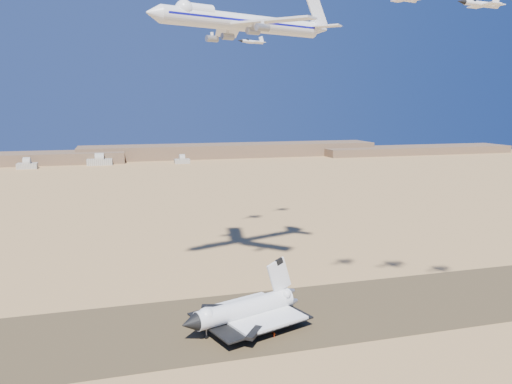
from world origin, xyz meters
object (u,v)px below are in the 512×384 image
object	(u,v)px
crew_b	(272,331)
carrier_747	(239,22)
chase_jet_b	(480,4)
chase_jet_d	(252,42)
shuttle	(244,311)
crew_a	(271,329)
crew_c	(274,335)
chase_jet_e	(291,34)

from	to	relation	value
crew_b	carrier_747	bearing A→B (deg)	-17.14
chase_jet_b	chase_jet_d	world-z (taller)	chase_jet_d
shuttle	crew_b	world-z (taller)	shuttle
crew_b	chase_jet_b	world-z (taller)	chase_jet_b
shuttle	chase_jet_d	bearing A→B (deg)	53.95
crew_a	crew_c	bearing A→B (deg)	-163.58
shuttle	crew_c	distance (m)	13.17
chase_jet_b	chase_jet_d	size ratio (longest dim) A/B	1.09
chase_jet_b	carrier_747	bearing A→B (deg)	123.39
crew_c	chase_jet_b	bearing A→B (deg)	-165.67
carrier_747	crew_b	bearing A→B (deg)	-106.12
shuttle	crew_b	xyz separation A→B (m)	(7.81, -6.60, -4.94)
shuttle	crew_a	distance (m)	10.56
crew_a	chase_jet_d	xyz separation A→B (m)	(18.32, 90.42, 101.64)
crew_b	chase_jet_e	bearing A→B (deg)	-41.42
crew_b	chase_jet_b	size ratio (longest dim) A/B	0.10
carrier_747	crew_b	size ratio (longest dim) A/B	47.98
crew_a	chase_jet_e	bearing A→B (deg)	-1.37
carrier_747	shuttle	bearing A→B (deg)	-119.89
carrier_747	chase_jet_e	bearing A→B (deg)	38.48
chase_jet_b	chase_jet_e	world-z (taller)	chase_jet_e
carrier_747	chase_jet_d	world-z (taller)	carrier_747
crew_a	chase_jet_b	distance (m)	115.62
carrier_747	crew_c	xyz separation A→B (m)	(1.02, -40.80, -101.46)
shuttle	crew_c	bearing A→B (deg)	-71.63
shuttle	carrier_747	size ratio (longest dim) A/B	0.58
chase_jet_e	crew_a	bearing A→B (deg)	-136.34
crew_b	chase_jet_e	size ratio (longest dim) A/B	0.12
chase_jet_d	shuttle	bearing A→B (deg)	-128.85
crew_a	chase_jet_d	distance (m)	137.27
shuttle	crew_a	size ratio (longest dim) A/B	25.75
crew_c	chase_jet_e	distance (m)	158.37
crew_c	crew_b	bearing A→B (deg)	-64.79
shuttle	chase_jet_b	size ratio (longest dim) A/B	2.73
crew_a	chase_jet_d	world-z (taller)	chase_jet_d
crew_b	chase_jet_d	size ratio (longest dim) A/B	0.11
chase_jet_b	crew_b	bearing A→B (deg)	149.04
crew_c	chase_jet_e	size ratio (longest dim) A/B	0.13
chase_jet_d	chase_jet_b	bearing A→B (deg)	-94.26
crew_a	crew_b	bearing A→B (deg)	-158.68
crew_c	chase_jet_b	xyz separation A→B (m)	(54.23, -17.36, 99.92)
carrier_747	chase_jet_e	world-z (taller)	carrier_747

